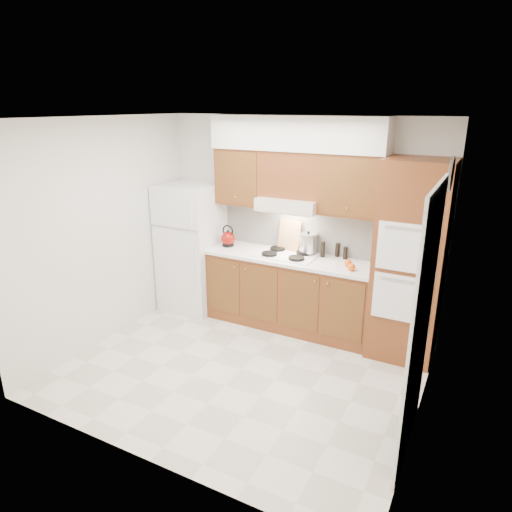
% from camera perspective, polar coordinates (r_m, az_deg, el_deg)
% --- Properties ---
extents(floor, '(3.60, 3.60, 0.00)m').
position_cam_1_polar(floor, '(5.07, -1.83, -14.00)').
color(floor, beige).
rests_on(floor, ground).
extents(ceiling, '(3.60, 3.60, 0.00)m').
position_cam_1_polar(ceiling, '(4.28, -2.20, 16.86)').
color(ceiling, white).
rests_on(ceiling, wall_back).
extents(wall_back, '(3.60, 0.02, 2.60)m').
position_cam_1_polar(wall_back, '(5.80, 5.32, 4.23)').
color(wall_back, silver).
rests_on(wall_back, floor).
extents(wall_left, '(0.02, 3.00, 2.60)m').
position_cam_1_polar(wall_left, '(5.58, -18.32, 2.79)').
color(wall_left, silver).
rests_on(wall_left, floor).
extents(wall_right, '(0.02, 3.00, 2.60)m').
position_cam_1_polar(wall_right, '(3.99, 21.18, -3.69)').
color(wall_right, silver).
rests_on(wall_right, floor).
extents(fridge, '(0.75, 0.72, 1.72)m').
position_cam_1_polar(fridge, '(6.28, -8.01, 1.06)').
color(fridge, white).
rests_on(fridge, floor).
extents(base_cabinets, '(2.11, 0.60, 0.90)m').
position_cam_1_polar(base_cabinets, '(5.80, 4.17, -4.60)').
color(base_cabinets, brown).
rests_on(base_cabinets, floor).
extents(countertop, '(2.13, 0.62, 0.04)m').
position_cam_1_polar(countertop, '(5.63, 4.24, -0.23)').
color(countertop, white).
rests_on(countertop, base_cabinets).
extents(backsplash, '(2.11, 0.03, 0.56)m').
position_cam_1_polar(backsplash, '(5.80, 5.47, 3.41)').
color(backsplash, white).
rests_on(backsplash, countertop).
extents(oven_cabinet, '(0.70, 0.65, 2.20)m').
position_cam_1_polar(oven_cabinet, '(5.20, 18.67, -0.70)').
color(oven_cabinet, brown).
rests_on(oven_cabinet, floor).
extents(upper_cab_left, '(0.63, 0.33, 0.70)m').
position_cam_1_polar(upper_cab_left, '(5.85, -1.72, 9.92)').
color(upper_cab_left, brown).
rests_on(upper_cab_left, wall_back).
extents(upper_cab_right, '(0.73, 0.33, 0.70)m').
position_cam_1_polar(upper_cab_right, '(5.31, 12.03, 8.65)').
color(upper_cab_right, brown).
rests_on(upper_cab_right, wall_back).
extents(range_hood, '(0.75, 0.45, 0.15)m').
position_cam_1_polar(range_hood, '(5.55, 4.27, 6.52)').
color(range_hood, silver).
rests_on(range_hood, wall_back).
extents(upper_cab_over_hood, '(0.75, 0.33, 0.55)m').
position_cam_1_polar(upper_cab_over_hood, '(5.54, 4.61, 10.17)').
color(upper_cab_over_hood, brown).
rests_on(upper_cab_over_hood, range_hood).
extents(soffit, '(2.13, 0.36, 0.40)m').
position_cam_1_polar(soffit, '(5.46, 5.18, 15.05)').
color(soffit, silver).
rests_on(soffit, wall_back).
extents(cooktop, '(0.74, 0.50, 0.01)m').
position_cam_1_polar(cooktop, '(5.66, 3.86, 0.15)').
color(cooktop, white).
rests_on(cooktop, countertop).
extents(doorway, '(0.02, 0.90, 2.10)m').
position_cam_1_polar(doorway, '(3.77, 19.87, -9.00)').
color(doorway, black).
rests_on(doorway, floor).
extents(wall_clock, '(0.02, 0.30, 0.30)m').
position_cam_1_polar(wall_clock, '(4.32, 23.24, 9.42)').
color(wall_clock, '#3F3833').
rests_on(wall_clock, wall_right).
extents(kettle, '(0.22, 0.22, 0.19)m').
position_cam_1_polar(kettle, '(5.99, -3.53, 2.19)').
color(kettle, maroon).
rests_on(kettle, countertop).
extents(cutting_board, '(0.30, 0.12, 0.39)m').
position_cam_1_polar(cutting_board, '(5.79, 4.19, 2.59)').
color(cutting_board, tan).
rests_on(cutting_board, countertop).
extents(stock_pot, '(0.28, 0.28, 0.23)m').
position_cam_1_polar(stock_pot, '(5.68, 6.52, 1.63)').
color(stock_pot, silver).
rests_on(stock_pot, cooktop).
extents(condiment_a, '(0.06, 0.06, 0.19)m').
position_cam_1_polar(condiment_a, '(5.61, 8.34, 0.83)').
color(condiment_a, black).
rests_on(condiment_a, countertop).
extents(condiment_b, '(0.06, 0.06, 0.17)m').
position_cam_1_polar(condiment_b, '(5.66, 10.15, 0.76)').
color(condiment_b, black).
rests_on(condiment_b, countertop).
extents(condiment_c, '(0.06, 0.06, 0.15)m').
position_cam_1_polar(condiment_c, '(5.59, 11.11, 0.37)').
color(condiment_c, black).
rests_on(condiment_c, countertop).
extents(orange_near, '(0.12, 0.12, 0.09)m').
position_cam_1_polar(orange_near, '(5.22, 11.84, -1.37)').
color(orange_near, '#EB5E0C').
rests_on(orange_near, countertop).
extents(orange_far, '(0.09, 0.09, 0.09)m').
position_cam_1_polar(orange_far, '(5.33, 11.47, -0.94)').
color(orange_far, '#F8520D').
rests_on(orange_far, countertop).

